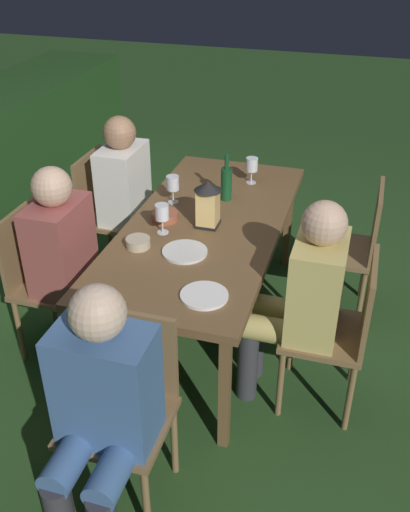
% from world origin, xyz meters
% --- Properties ---
extents(ground_plane, '(16.00, 16.00, 0.00)m').
position_xyz_m(ground_plane, '(0.00, 0.00, 0.00)').
color(ground_plane, '#26471E').
extents(dining_table, '(1.87, 0.85, 0.73)m').
position_xyz_m(dining_table, '(0.00, 0.00, 0.67)').
color(dining_table, brown).
rests_on(dining_table, ground).
extents(chair_side_right_a, '(0.42, 0.40, 0.87)m').
position_xyz_m(chair_side_right_a, '(-0.42, 0.82, 0.49)').
color(chair_side_right_a, brown).
rests_on(chair_side_right_a, ground).
extents(person_in_rust, '(0.38, 0.47, 1.15)m').
position_xyz_m(person_in_rust, '(-0.42, 0.62, 0.64)').
color(person_in_rust, '#9E4C47').
rests_on(person_in_rust, ground).
extents(chair_head_near, '(0.40, 0.42, 0.87)m').
position_xyz_m(chair_head_near, '(-1.18, 0.00, 0.49)').
color(chair_head_near, brown).
rests_on(chair_head_near, ground).
extents(person_in_blue, '(0.48, 0.38, 1.15)m').
position_xyz_m(person_in_blue, '(-1.38, 0.00, 0.64)').
color(person_in_blue, '#426699').
rests_on(person_in_blue, ground).
extents(chair_side_left_a, '(0.42, 0.40, 0.87)m').
position_xyz_m(chair_side_left_a, '(-0.42, -0.82, 0.49)').
color(chair_side_left_a, brown).
rests_on(chair_side_left_a, ground).
extents(person_in_mustard, '(0.38, 0.47, 1.15)m').
position_xyz_m(person_in_mustard, '(-0.42, -0.62, 0.64)').
color(person_in_mustard, tan).
rests_on(person_in_mustard, ground).
extents(chair_side_right_b, '(0.42, 0.40, 0.87)m').
position_xyz_m(chair_side_right_b, '(0.42, 0.82, 0.49)').
color(chair_side_right_b, brown).
rests_on(chair_side_right_b, ground).
extents(person_in_cream, '(0.38, 0.47, 1.15)m').
position_xyz_m(person_in_cream, '(0.42, 0.62, 0.64)').
color(person_in_cream, white).
rests_on(person_in_cream, ground).
extents(chair_side_left_b, '(0.42, 0.40, 0.87)m').
position_xyz_m(chair_side_left_b, '(0.42, -0.82, 0.49)').
color(chair_side_left_b, brown).
rests_on(chair_side_left_b, ground).
extents(lantern_centerpiece, '(0.15, 0.15, 0.27)m').
position_xyz_m(lantern_centerpiece, '(-0.02, -0.02, 0.87)').
color(lantern_centerpiece, black).
rests_on(lantern_centerpiece, dining_table).
extents(green_bottle_on_table, '(0.07, 0.07, 0.29)m').
position_xyz_m(green_bottle_on_table, '(0.33, -0.03, 0.83)').
color(green_bottle_on_table, '#144723').
rests_on(green_bottle_on_table, dining_table).
extents(wine_glass_a, '(0.08, 0.08, 0.17)m').
position_xyz_m(wine_glass_a, '(-0.17, 0.19, 0.84)').
color(wine_glass_a, silver).
rests_on(wine_glass_a, dining_table).
extents(wine_glass_b, '(0.08, 0.08, 0.17)m').
position_xyz_m(wine_glass_b, '(0.20, 0.26, 0.84)').
color(wine_glass_b, silver).
rests_on(wine_glass_b, dining_table).
extents(wine_glass_c, '(0.08, 0.08, 0.17)m').
position_xyz_m(wine_glass_c, '(0.62, -0.13, 0.84)').
color(wine_glass_c, silver).
rests_on(wine_glass_c, dining_table).
extents(plate_a, '(0.22, 0.22, 0.01)m').
position_xyz_m(plate_a, '(-0.69, -0.20, 0.73)').
color(plate_a, white).
rests_on(plate_a, dining_table).
extents(plate_b, '(0.24, 0.24, 0.01)m').
position_xyz_m(plate_b, '(-0.34, 0.01, 0.73)').
color(plate_b, silver).
rests_on(plate_b, dining_table).
extents(bowl_olives, '(0.13, 0.13, 0.05)m').
position_xyz_m(bowl_olives, '(-0.35, 0.26, 0.75)').
color(bowl_olives, '#BCAD8E').
rests_on(bowl_olives, dining_table).
extents(bowl_bread, '(0.15, 0.15, 0.05)m').
position_xyz_m(bowl_bread, '(-0.03, 0.23, 0.75)').
color(bowl_bread, '#9E5138').
rests_on(bowl_bread, dining_table).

